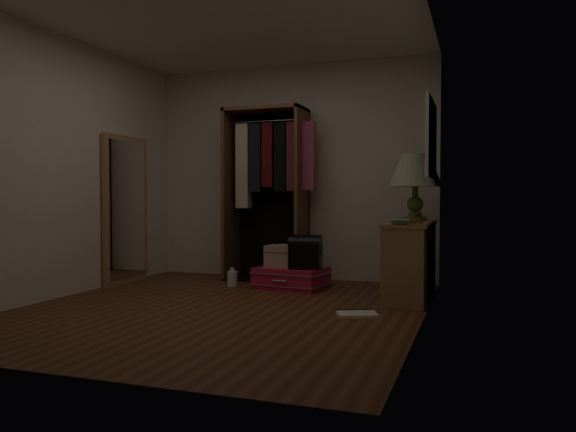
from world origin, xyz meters
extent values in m
plane|color=#532D17|center=(0.00, 0.00, 0.00)|extent=(4.00, 4.00, 0.00)
cube|color=beige|center=(0.00, 2.00, 1.30)|extent=(3.50, 0.02, 2.60)
cube|color=beige|center=(0.00, -2.00, 1.30)|extent=(3.50, 0.02, 2.60)
cube|color=beige|center=(1.75, 0.00, 1.30)|extent=(0.02, 4.00, 2.60)
cube|color=beige|center=(-1.75, 0.00, 1.30)|extent=(0.02, 4.00, 2.60)
cube|color=silver|center=(0.00, 0.00, 2.60)|extent=(3.50, 4.00, 0.01)
cube|color=silver|center=(1.73, 1.00, 1.55)|extent=(0.03, 0.96, 0.76)
cube|color=black|center=(1.73, 1.00, 1.55)|extent=(0.03, 0.90, 0.70)
cube|color=white|center=(1.71, 1.00, 1.24)|extent=(0.01, 0.88, 0.02)
cube|color=white|center=(1.71, 1.00, 1.32)|extent=(0.01, 0.88, 0.02)
cube|color=white|center=(1.71, 1.00, 1.39)|extent=(0.01, 0.88, 0.02)
cube|color=white|center=(1.71, 1.00, 1.47)|extent=(0.01, 0.88, 0.02)
cube|color=white|center=(1.71, 1.00, 1.55)|extent=(0.01, 0.88, 0.02)
cube|color=white|center=(1.71, 1.00, 1.63)|extent=(0.01, 0.88, 0.02)
cube|color=white|center=(1.71, 1.00, 1.71)|extent=(0.01, 0.88, 0.02)
cube|color=white|center=(1.71, 1.00, 1.78)|extent=(0.01, 0.88, 0.02)
cube|color=white|center=(1.71, 1.00, 1.86)|extent=(0.01, 0.88, 0.02)
cube|color=#986C49|center=(1.54, 0.46, 0.38)|extent=(0.40, 0.03, 0.75)
cube|color=#986C49|center=(1.54, 1.54, 0.38)|extent=(0.40, 0.03, 0.75)
cube|color=#986C49|center=(1.54, 1.00, 0.06)|extent=(0.40, 1.04, 0.03)
cube|color=#986C49|center=(1.54, 1.00, 0.57)|extent=(0.40, 1.04, 0.03)
cube|color=#986C49|center=(1.54, 1.00, 0.73)|extent=(0.42, 1.12, 0.03)
cube|color=brown|center=(1.73, 1.00, 0.38)|extent=(0.02, 1.10, 0.75)
cube|color=#986C49|center=(1.53, 1.33, 0.65)|extent=(0.36, 0.38, 0.13)
cube|color=gray|center=(1.45, 0.53, 0.22)|extent=(0.16, 0.04, 0.28)
cube|color=#4C3833|center=(1.45, 0.58, 0.21)|extent=(0.16, 0.05, 0.27)
cube|color=#B7AD99|center=(1.47, 0.63, 0.22)|extent=(0.19, 0.04, 0.29)
cube|color=brown|center=(1.45, 0.68, 0.23)|extent=(0.17, 0.03, 0.32)
cube|color=#3F4C59|center=(1.48, 0.73, 0.19)|extent=(0.21, 0.05, 0.24)
cube|color=gray|center=(1.45, 0.79, 0.20)|extent=(0.17, 0.05, 0.24)
cube|color=#59594C|center=(1.47, 0.85, 0.21)|extent=(0.20, 0.05, 0.26)
cube|color=#B2724C|center=(1.48, 0.91, 0.20)|extent=(0.22, 0.04, 0.25)
cube|color=beige|center=(1.45, 0.95, 0.21)|extent=(0.15, 0.03, 0.27)
cube|color=#332D38|center=(1.45, 0.99, 0.22)|extent=(0.16, 0.03, 0.29)
cube|color=gray|center=(1.45, 1.04, 0.19)|extent=(0.15, 0.04, 0.22)
cube|color=#4C3833|center=(1.47, 1.08, 0.19)|extent=(0.19, 0.04, 0.24)
cube|color=#B7AD99|center=(1.45, 1.12, 0.21)|extent=(0.17, 0.03, 0.27)
cube|color=brown|center=(1.45, 1.17, 0.21)|extent=(0.16, 0.04, 0.28)
cube|color=#3F4C59|center=(1.48, 1.21, 0.22)|extent=(0.21, 0.03, 0.28)
cube|color=gray|center=(1.46, 1.27, 0.19)|extent=(0.18, 0.05, 0.22)
cube|color=#59594C|center=(1.46, 1.33, 0.23)|extent=(0.18, 0.05, 0.31)
cube|color=#B2724C|center=(1.45, 1.38, 0.20)|extent=(0.16, 0.05, 0.26)
cube|color=beige|center=(1.46, 1.43, 0.19)|extent=(0.18, 0.03, 0.23)
cube|color=#332D38|center=(1.48, 1.47, 0.21)|extent=(0.22, 0.03, 0.27)
cube|color=brown|center=(-0.70, 1.74, 1.02)|extent=(0.04, 0.50, 2.05)
cube|color=brown|center=(0.20, 1.74, 1.02)|extent=(0.04, 0.50, 2.05)
cube|color=brown|center=(-0.25, 1.74, 2.03)|extent=(0.95, 0.50, 0.04)
cube|color=black|center=(-0.25, 1.98, 1.02)|extent=(0.95, 0.02, 2.05)
cube|color=black|center=(-0.25, 1.74, 0.01)|extent=(0.95, 0.50, 0.02)
cylinder|color=silver|center=(-0.25, 1.74, 1.90)|extent=(0.87, 0.02, 0.02)
cube|color=beige|center=(-0.53, 1.72, 1.37)|extent=(0.16, 0.15, 1.01)
cube|color=black|center=(-0.36, 1.72, 1.46)|extent=(0.14, 0.15, 0.81)
cube|color=#590F19|center=(-0.20, 1.72, 1.49)|extent=(0.13, 0.16, 0.75)
cube|color=black|center=(-0.05, 1.72, 1.46)|extent=(0.14, 0.12, 0.81)
cube|color=maroon|center=(0.12, 1.72, 1.47)|extent=(0.16, 0.14, 0.80)
cube|color=#BF4C72|center=(0.29, 1.72, 1.47)|extent=(0.14, 0.10, 0.79)
cube|color=#AC7D53|center=(-1.71, 1.00, 0.85)|extent=(0.05, 0.80, 1.70)
cube|color=white|center=(-1.68, 1.00, 0.85)|extent=(0.01, 0.68, 1.58)
cube|color=#BD1742|center=(0.23, 1.25, 0.11)|extent=(0.79, 0.62, 0.23)
cube|color=silver|center=(0.23, 1.25, 0.05)|extent=(0.82, 0.64, 0.01)
cube|color=silver|center=(0.23, 1.25, 0.18)|extent=(0.82, 0.64, 0.01)
cylinder|color=silver|center=(0.19, 0.99, 0.11)|extent=(0.17, 0.04, 0.02)
cube|color=tan|center=(0.13, 1.26, 0.35)|extent=(0.37, 0.28, 0.24)
cube|color=brown|center=(0.13, 1.26, 0.40)|extent=(0.38, 0.28, 0.01)
cylinder|color=silver|center=(0.13, 1.26, 0.47)|extent=(0.10, 0.03, 0.02)
cube|color=black|center=(0.41, 1.20, 0.36)|extent=(0.36, 0.25, 0.26)
cylinder|color=black|center=(0.41, 1.20, 0.49)|extent=(0.36, 0.25, 0.22)
cylinder|color=#4A5629|center=(1.54, 1.40, 0.77)|extent=(0.31, 0.31, 0.04)
cylinder|color=#4A5629|center=(1.54, 1.40, 0.81)|extent=(0.18, 0.18, 0.05)
sphere|color=#4A5629|center=(1.54, 1.40, 0.92)|extent=(0.22, 0.22, 0.17)
cylinder|color=#4A5629|center=(1.54, 1.40, 1.06)|extent=(0.08, 0.08, 0.10)
cone|color=beige|center=(1.54, 1.40, 1.27)|extent=(0.72, 0.72, 0.33)
cone|color=white|center=(1.54, 1.40, 1.27)|extent=(0.65, 0.65, 0.32)
cylinder|color=olive|center=(1.54, 0.75, 0.76)|extent=(0.35, 0.35, 0.02)
imported|color=#97B496|center=(1.49, 0.57, 0.77)|extent=(0.23, 0.23, 0.05)
cylinder|color=silver|center=(-0.44, 1.18, 0.08)|extent=(0.14, 0.14, 0.17)
cylinder|color=silver|center=(-0.44, 1.18, 0.18)|extent=(0.06, 0.06, 0.04)
cube|color=#F1E6CB|center=(1.20, 0.09, 0.01)|extent=(0.40, 0.37, 0.03)
cube|color=black|center=(1.16, 0.19, 0.01)|extent=(0.32, 0.17, 0.03)
camera|label=1|loc=(2.17, -4.53, 1.00)|focal=35.00mm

